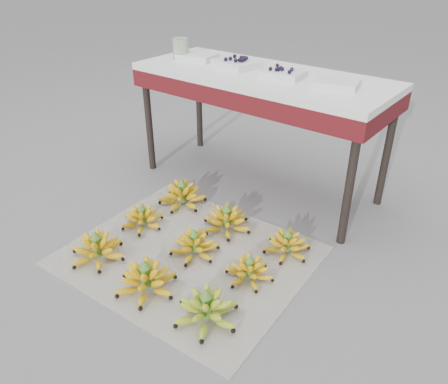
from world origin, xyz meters
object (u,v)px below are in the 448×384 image
Objects in this scene: bunch_back_left at (182,195)px; newspaper_mat at (189,255)px; glass_jar at (181,49)px; tray_far_left at (197,57)px; tray_right at (282,74)px; bunch_back_center at (227,221)px; bunch_front_center at (146,280)px; vendor_table at (261,87)px; bunch_front_right at (206,309)px; tray_far_right at (336,84)px; tray_left at (236,63)px; bunch_back_right at (287,245)px; bunch_mid_center at (194,245)px; bunch_front_left at (97,249)px; bunch_mid_left at (142,218)px; bunch_mid_right at (249,271)px.

newspaper_mat is at bearing -25.62° from bunch_back_left.
tray_far_left is at bearing 22.49° from glass_jar.
tray_right is (0.39, 0.51, 0.74)m from bunch_back_left.
bunch_back_center is at bearing 88.11° from newspaper_mat.
bunch_front_center is 0.21× the size of vendor_table.
bunch_front_right is 1.40m from tray_far_right.
bunch_back_left is 1.27× the size of tray_left.
newspaper_mat is 3.79× the size of bunch_back_right.
tray_left is 0.71m from tray_far_right.
bunch_mid_center is 0.93× the size of bunch_back_left.
bunch_mid_center is at bearing 59.25° from newspaper_mat.
tray_far_right is at bearing 65.11° from bunch_front_left.
tray_far_left reaches higher than vendor_table.
vendor_table is 12.03× the size of glass_jar.
vendor_table is at bearing 81.89° from bunch_mid_left.
newspaper_mat is at bearing 102.89° from bunch_front_center.
newspaper_mat is 0.34m from bunch_front_center.
bunch_mid_left is at bearing -115.27° from tray_right.
newspaper_mat is 0.33m from bunch_back_center.
bunch_front_right is 0.73m from bunch_back_center.
tray_right is at bearing 78.81° from bunch_front_left.
vendor_table is (-0.56, 1.21, 0.63)m from bunch_front_right.
bunch_back_center is 1.19m from tray_far_left.
bunch_mid_left is 0.17× the size of vendor_table.
bunch_mid_right is (0.37, 0.05, 0.05)m from newspaper_mat.
bunch_back_center is at bearing -119.98° from tray_far_right.
vendor_table is at bearing 85.56° from bunch_back_left.
bunch_front_left is 1.46m from tray_right.
tray_far_left is 1.01× the size of tray_far_right.
tray_left is at bearing 89.13° from bunch_mid_center.
tray_left is at bearing 123.52° from bunch_back_right.
glass_jar is at bearing 148.71° from bunch_back_left.
vendor_table is 6.00× the size of tray_far_left.
bunch_mid_center is at bearing -21.93° from bunch_back_left.
vendor_table is at bearing -0.22° from tray_left.
bunch_back_right is (0.39, 0.32, -0.00)m from bunch_mid_center.
bunch_front_center is at bearing -41.15° from bunch_back_left.
glass_jar reaches higher than tray_right.
bunch_mid_left is (-0.44, 0.37, -0.01)m from bunch_front_center.
bunch_mid_right is at bearing -87.47° from tray_far_right.
newspaper_mat is at bearing 164.49° from bunch_front_right.
tray_right reaches higher than bunch_front_center.
tray_left reaches higher than bunch_front_left.
bunch_mid_center is 0.54m from bunch_back_left.
newspaper_mat is 3.57× the size of bunch_back_center.
tray_far_right reaches higher than bunch_back_right.
bunch_front_right is 1.46m from tray_right.
newspaper_mat is 3.28× the size of bunch_back_left.
bunch_front_left is 0.93× the size of bunch_front_center.
tray_far_right reaches higher than bunch_mid_center.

